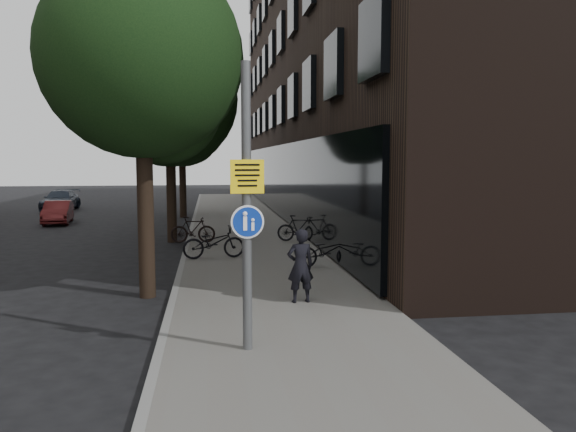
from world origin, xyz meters
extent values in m
plane|color=black|center=(0.00, 0.00, 0.00)|extent=(120.00, 120.00, 0.00)
cube|color=#5C5A55|center=(0.25, 10.00, 0.06)|extent=(4.50, 60.00, 0.12)
cube|color=slate|center=(-2.00, 10.00, 0.07)|extent=(0.15, 60.00, 0.13)
cube|color=black|center=(8.50, 22.00, 9.00)|extent=(12.00, 40.00, 18.00)
cylinder|color=black|center=(-2.60, 4.50, 1.60)|extent=(0.36, 0.36, 3.20)
sphere|color=black|center=(-2.60, 4.50, 5.30)|extent=(4.40, 4.40, 4.40)
sphere|color=black|center=(-2.20, 5.30, 4.30)|extent=(2.64, 2.64, 2.64)
cylinder|color=black|center=(-2.60, 13.00, 1.60)|extent=(0.36, 0.36, 3.20)
sphere|color=black|center=(-2.60, 13.00, 5.30)|extent=(5.00, 5.00, 5.00)
sphere|color=black|center=(-2.20, 13.80, 4.30)|extent=(3.00, 3.00, 3.00)
cylinder|color=black|center=(-2.60, 22.00, 1.60)|extent=(0.36, 0.36, 3.20)
sphere|color=black|center=(-2.60, 22.00, 5.30)|extent=(5.00, 5.00, 5.00)
sphere|color=black|center=(-2.20, 22.80, 4.30)|extent=(3.00, 3.00, 3.00)
cylinder|color=#595B5E|center=(-0.63, 0.38, 2.34)|extent=(0.15, 0.15, 4.43)
cube|color=yellow|center=(-0.63, 0.38, 2.83)|extent=(0.51, 0.06, 0.51)
cylinder|color=#0D2D97|center=(-0.63, 0.38, 2.14)|extent=(0.45, 0.05, 0.45)
cylinder|color=white|center=(-0.63, 0.38, 2.14)|extent=(0.51, 0.05, 0.51)
imported|color=black|center=(0.66, 3.11, 0.89)|extent=(0.60, 0.43, 1.54)
imported|color=black|center=(2.00, 6.83, 0.57)|extent=(1.71, 0.64, 0.89)
imported|color=black|center=(2.00, 11.70, 0.60)|extent=(1.66, 0.86, 0.96)
imported|color=black|center=(-1.09, 8.61, 0.61)|extent=(1.92, 0.88, 0.97)
imported|color=black|center=(-1.80, 11.90, 0.59)|extent=(1.60, 0.52, 0.95)
imported|color=#5B1A1A|center=(-8.44, 19.88, 0.55)|extent=(1.58, 3.44, 1.09)
imported|color=#1B2331|center=(-10.16, 27.29, 0.61)|extent=(1.74, 4.21, 1.22)
camera|label=1|loc=(-1.18, -8.19, 3.09)|focal=35.00mm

